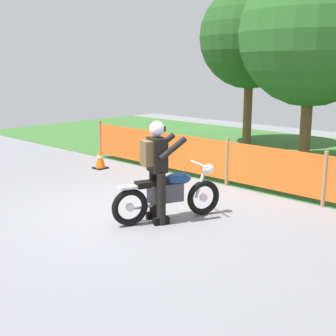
% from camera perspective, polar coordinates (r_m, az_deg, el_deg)
% --- Properties ---
extents(ground, '(24.00, 24.00, 0.02)m').
position_cam_1_polar(ground, '(8.17, -3.09, -5.50)').
color(ground, gray).
extents(grass_verge, '(24.00, 7.92, 0.01)m').
position_cam_1_polar(grass_verge, '(13.27, 17.64, 1.12)').
color(grass_verge, '#386B2D').
rests_on(grass_verge, ground).
extents(barrier_fence, '(8.90, 0.08, 1.05)m').
position_cam_1_polar(barrier_fence, '(9.82, 7.47, 0.87)').
color(barrier_fence, '#997547').
rests_on(barrier_fence, ground).
extents(tree_leftmost, '(3.23, 3.23, 5.05)m').
position_cam_1_polar(tree_leftmost, '(15.01, 10.36, 15.91)').
color(tree_leftmost, brown).
rests_on(tree_leftmost, ground).
extents(tree_near_left, '(3.55, 3.55, 5.10)m').
position_cam_1_polar(tree_near_left, '(11.90, 17.70, 15.89)').
color(tree_near_left, brown).
rests_on(tree_near_left, ground).
extents(motorcycle_lead, '(0.91, 1.87, 0.93)m').
position_cam_1_polar(motorcycle_lead, '(7.58, 0.08, -3.29)').
color(motorcycle_lead, black).
rests_on(motorcycle_lead, ground).
extents(rider_lead, '(0.68, 0.78, 1.69)m').
position_cam_1_polar(rider_lead, '(7.37, -1.43, 0.25)').
color(rider_lead, black).
rests_on(rider_lead, ground).
extents(traffic_cone, '(0.32, 0.32, 0.53)m').
position_cam_1_polar(traffic_cone, '(11.56, -8.56, 1.20)').
color(traffic_cone, black).
rests_on(traffic_cone, ground).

